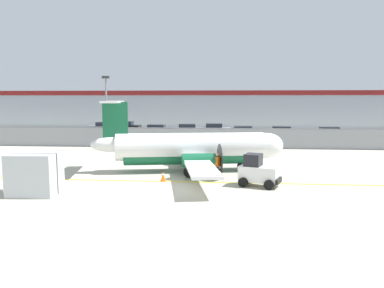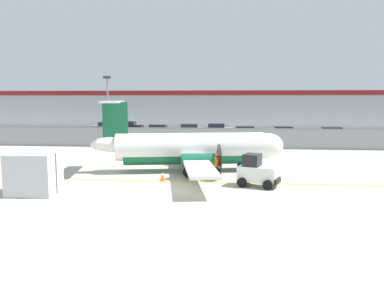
{
  "view_description": "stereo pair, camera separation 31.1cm",
  "coord_description": "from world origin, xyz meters",
  "px_view_note": "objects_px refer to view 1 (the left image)",
  "views": [
    {
      "loc": [
        3.13,
        -20.32,
        5.04
      ],
      "look_at": [
        0.81,
        6.49,
        1.8
      ],
      "focal_mm": 35.0,
      "sensor_mm": 36.0,
      "label": 1
    },
    {
      "loc": [
        3.44,
        -20.29,
        5.04
      ],
      "look_at": [
        0.81,
        6.49,
        1.8
      ],
      "focal_mm": 35.0,
      "sensor_mm": 36.0,
      "label": 2
    }
  ],
  "objects_px": {
    "parked_car_0": "(104,128)",
    "parked_car_6": "(280,133)",
    "parked_car_2": "(157,130)",
    "ground_crew_worker": "(217,165)",
    "commuter_airplane": "(194,148)",
    "parked_car_3": "(188,130)",
    "parked_car_1": "(126,127)",
    "parked_car_5": "(242,132)",
    "baggage_tug": "(258,172)",
    "apron_light_pole": "(106,107)",
    "parked_car_4": "(215,129)",
    "traffic_cone_near_left": "(137,160)",
    "cargo_container": "(35,174)",
    "traffic_cone_near_right": "(163,176)",
    "parked_car_7": "(330,133)"
  },
  "relations": [
    {
      "from": "baggage_tug",
      "to": "cargo_container",
      "type": "height_order",
      "value": "cargo_container"
    },
    {
      "from": "baggage_tug",
      "to": "parked_car_3",
      "type": "height_order",
      "value": "baggage_tug"
    },
    {
      "from": "commuter_airplane",
      "to": "parked_car_2",
      "type": "bearing_deg",
      "value": 95.87
    },
    {
      "from": "commuter_airplane",
      "to": "parked_car_0",
      "type": "bearing_deg",
      "value": 108.93
    },
    {
      "from": "baggage_tug",
      "to": "parked_car_1",
      "type": "xyz_separation_m",
      "value": [
        -16.75,
        33.85,
        0.04
      ]
    },
    {
      "from": "parked_car_7",
      "to": "parked_car_2",
      "type": "bearing_deg",
      "value": 178.2
    },
    {
      "from": "cargo_container",
      "to": "apron_light_pole",
      "type": "height_order",
      "value": "apron_light_pole"
    },
    {
      "from": "parked_car_0",
      "to": "parked_car_6",
      "type": "relative_size",
      "value": 0.97
    },
    {
      "from": "traffic_cone_near_left",
      "to": "parked_car_1",
      "type": "xyz_separation_m",
      "value": [
        -7.99,
        27.1,
        0.58
      ]
    },
    {
      "from": "traffic_cone_near_left",
      "to": "parked_car_4",
      "type": "relative_size",
      "value": 0.15
    },
    {
      "from": "ground_crew_worker",
      "to": "traffic_cone_near_left",
      "type": "height_order",
      "value": "ground_crew_worker"
    },
    {
      "from": "parked_car_1",
      "to": "parked_car_6",
      "type": "relative_size",
      "value": 0.97
    },
    {
      "from": "parked_car_0",
      "to": "apron_light_pole",
      "type": "distance_m",
      "value": 18.67
    },
    {
      "from": "parked_car_2",
      "to": "apron_light_pole",
      "type": "bearing_deg",
      "value": -99.92
    },
    {
      "from": "parked_car_2",
      "to": "apron_light_pole",
      "type": "distance_m",
      "value": 13.66
    },
    {
      "from": "parked_car_1",
      "to": "parked_car_6",
      "type": "distance_m",
      "value": 23.35
    },
    {
      "from": "traffic_cone_near_left",
      "to": "parked_car_5",
      "type": "height_order",
      "value": "parked_car_5"
    },
    {
      "from": "traffic_cone_near_left",
      "to": "parked_car_7",
      "type": "relative_size",
      "value": 0.15
    },
    {
      "from": "parked_car_1",
      "to": "parked_car_7",
      "type": "height_order",
      "value": "same"
    },
    {
      "from": "commuter_airplane",
      "to": "apron_light_pole",
      "type": "relative_size",
      "value": 2.2
    },
    {
      "from": "parked_car_0",
      "to": "apron_light_pole",
      "type": "height_order",
      "value": "apron_light_pole"
    },
    {
      "from": "parked_car_4",
      "to": "parked_car_6",
      "type": "xyz_separation_m",
      "value": [
        8.2,
        -4.64,
        0.0
      ]
    },
    {
      "from": "traffic_cone_near_right",
      "to": "parked_car_3",
      "type": "bearing_deg",
      "value": 92.36
    },
    {
      "from": "ground_crew_worker",
      "to": "parked_car_1",
      "type": "xyz_separation_m",
      "value": [
        -14.37,
        32.23,
        -0.06
      ]
    },
    {
      "from": "parked_car_0",
      "to": "parked_car_1",
      "type": "distance_m",
      "value": 3.5
    },
    {
      "from": "parked_car_0",
      "to": "parked_car_6",
      "type": "height_order",
      "value": "same"
    },
    {
      "from": "parked_car_6",
      "to": "parked_car_4",
      "type": "bearing_deg",
      "value": -21.93
    },
    {
      "from": "parked_car_1",
      "to": "parked_car_7",
      "type": "xyz_separation_m",
      "value": [
        27.59,
        -8.96,
        0.0
      ]
    },
    {
      "from": "parked_car_4",
      "to": "traffic_cone_near_right",
      "type": "bearing_deg",
      "value": -92.92
    },
    {
      "from": "traffic_cone_near_left",
      "to": "parked_car_0",
      "type": "relative_size",
      "value": 0.15
    },
    {
      "from": "commuter_airplane",
      "to": "parked_car_0",
      "type": "relative_size",
      "value": 3.77
    },
    {
      "from": "parked_car_2",
      "to": "parked_car_5",
      "type": "bearing_deg",
      "value": -8.53
    },
    {
      "from": "parked_car_1",
      "to": "parked_car_5",
      "type": "distance_m",
      "value": 18.99
    },
    {
      "from": "parked_car_4",
      "to": "parked_car_5",
      "type": "relative_size",
      "value": 1.01
    },
    {
      "from": "parked_car_5",
      "to": "apron_light_pole",
      "type": "distance_m",
      "value": 17.88
    },
    {
      "from": "ground_crew_worker",
      "to": "apron_light_pole",
      "type": "distance_m",
      "value": 17.25
    },
    {
      "from": "parked_car_2",
      "to": "ground_crew_worker",
      "type": "bearing_deg",
      "value": -70.04
    },
    {
      "from": "parked_car_2",
      "to": "parked_car_0",
      "type": "bearing_deg",
      "value": 155.03
    },
    {
      "from": "commuter_airplane",
      "to": "traffic_cone_near_right",
      "type": "relative_size",
      "value": 25.04
    },
    {
      "from": "commuter_airplane",
      "to": "parked_car_3",
      "type": "xyz_separation_m",
      "value": [
        -2.78,
        24.4,
        -0.71
      ]
    },
    {
      "from": "traffic_cone_near_right",
      "to": "parked_car_2",
      "type": "xyz_separation_m",
      "value": [
        -5.12,
        26.47,
        0.58
      ]
    },
    {
      "from": "traffic_cone_near_right",
      "to": "parked_car_6",
      "type": "relative_size",
      "value": 0.15
    },
    {
      "from": "parked_car_2",
      "to": "parked_car_4",
      "type": "bearing_deg",
      "value": 20.76
    },
    {
      "from": "parked_car_1",
      "to": "parked_car_5",
      "type": "xyz_separation_m",
      "value": [
        16.97,
        -8.53,
        0.0
      ]
    },
    {
      "from": "traffic_cone_near_left",
      "to": "parked_car_3",
      "type": "xyz_separation_m",
      "value": [
        1.92,
        21.94,
        0.58
      ]
    },
    {
      "from": "baggage_tug",
      "to": "traffic_cone_near_left",
      "type": "xyz_separation_m",
      "value": [
        -8.77,
        6.74,
        -0.54
      ]
    },
    {
      "from": "baggage_tug",
      "to": "apron_light_pole",
      "type": "distance_m",
      "value": 20.02
    },
    {
      "from": "commuter_airplane",
      "to": "parked_car_3",
      "type": "height_order",
      "value": "commuter_airplane"
    },
    {
      "from": "ground_crew_worker",
      "to": "parked_car_4",
      "type": "bearing_deg",
      "value": 88.53
    },
    {
      "from": "apron_light_pole",
      "to": "traffic_cone_near_left",
      "type": "bearing_deg",
      "value": -58.14
    }
  ]
}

